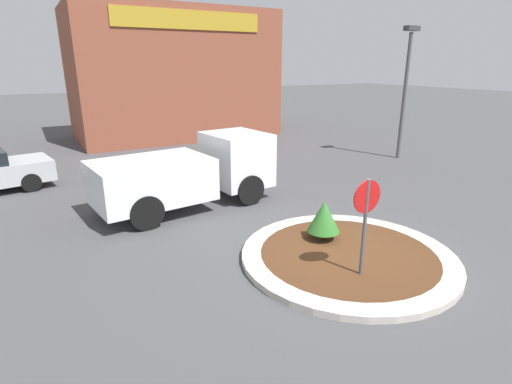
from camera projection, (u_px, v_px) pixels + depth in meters
name	position (u px, v px, depth m)	size (l,w,h in m)	color
ground_plane	(347.00, 259.00, 8.79)	(120.00, 120.00, 0.00)	#474749
traffic_island	(348.00, 256.00, 8.77)	(4.67, 4.67, 0.14)	#BCB7AD
stop_sign	(366.00, 213.00, 7.49)	(0.65, 0.07, 2.09)	#4C4C51
island_shrub	(324.00, 216.00, 9.28)	(0.76, 0.76, 0.95)	brown
utility_truck	(189.00, 172.00, 11.76)	(5.44, 2.62, 2.04)	white
storefront_building	(173.00, 75.00, 22.88)	(10.91, 6.07, 6.96)	brown
light_pole	(406.00, 82.00, 17.19)	(0.70, 0.30, 5.59)	#4C4C51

